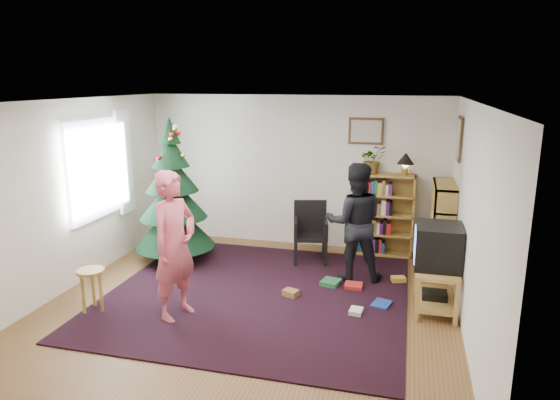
% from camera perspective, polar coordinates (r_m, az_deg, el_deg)
% --- Properties ---
extents(floor, '(5.00, 5.00, 0.00)m').
position_cam_1_polar(floor, '(6.38, -3.45, -11.84)').
color(floor, brown).
rests_on(floor, ground).
extents(ceiling, '(5.00, 5.00, 0.00)m').
position_cam_1_polar(ceiling, '(5.77, -3.80, 11.21)').
color(ceiling, white).
rests_on(ceiling, wall_back).
extents(wall_back, '(5.00, 0.02, 2.50)m').
position_cam_1_polar(wall_back, '(8.31, 1.71, 3.28)').
color(wall_back, silver).
rests_on(wall_back, floor).
extents(wall_front, '(5.00, 0.02, 2.50)m').
position_cam_1_polar(wall_front, '(3.78, -15.56, -10.11)').
color(wall_front, silver).
rests_on(wall_front, floor).
extents(wall_left, '(0.02, 5.00, 2.50)m').
position_cam_1_polar(wall_left, '(7.12, -23.14, 0.42)').
color(wall_left, silver).
rests_on(wall_left, floor).
extents(wall_right, '(0.02, 5.00, 2.50)m').
position_cam_1_polar(wall_right, '(5.72, 20.99, -2.41)').
color(wall_right, silver).
rests_on(wall_right, floor).
extents(rug, '(3.80, 3.60, 0.02)m').
position_cam_1_polar(rug, '(6.63, -2.64, -10.69)').
color(rug, black).
rests_on(rug, floor).
extents(window_pane, '(0.04, 1.20, 1.40)m').
position_cam_1_polar(window_pane, '(7.53, -20.39, 3.28)').
color(window_pane, silver).
rests_on(window_pane, wall_left).
extents(curtain, '(0.06, 0.35, 1.60)m').
position_cam_1_polar(curtain, '(8.08, -17.36, 4.17)').
color(curtain, white).
rests_on(curtain, wall_left).
extents(picture_back, '(0.55, 0.03, 0.42)m').
position_cam_1_polar(picture_back, '(8.01, 9.82, 7.76)').
color(picture_back, '#4C3319').
rests_on(picture_back, wall_back).
extents(picture_right, '(0.03, 0.50, 0.60)m').
position_cam_1_polar(picture_right, '(7.30, 19.81, 6.61)').
color(picture_right, '#4C3319').
rests_on(picture_right, wall_right).
extents(christmas_tree, '(1.22, 1.22, 2.21)m').
position_cam_1_polar(christmas_tree, '(7.73, -12.11, -0.29)').
color(christmas_tree, '#3F2816').
rests_on(christmas_tree, rug).
extents(bookshelf_back, '(0.95, 0.30, 1.30)m').
position_cam_1_polar(bookshelf_back, '(8.09, 11.69, -1.53)').
color(bookshelf_back, olive).
rests_on(bookshelf_back, floor).
extents(bookshelf_right, '(0.30, 0.95, 1.30)m').
position_cam_1_polar(bookshelf_right, '(7.62, 17.97, -2.87)').
color(bookshelf_right, olive).
rests_on(bookshelf_right, floor).
extents(tv_stand, '(0.49, 0.89, 0.55)m').
position_cam_1_polar(tv_stand, '(6.43, 17.33, -9.10)').
color(tv_stand, olive).
rests_on(tv_stand, floor).
extents(crt_tv, '(0.54, 0.59, 0.51)m').
position_cam_1_polar(crt_tv, '(6.27, 17.62, -5.02)').
color(crt_tv, black).
rests_on(crt_tv, tv_stand).
extents(armchair, '(0.61, 0.61, 0.92)m').
position_cam_1_polar(armchair, '(7.70, 3.64, -3.35)').
color(armchair, black).
rests_on(armchair, rug).
extents(stool, '(0.32, 0.32, 0.54)m').
position_cam_1_polar(stool, '(6.44, -20.77, -8.47)').
color(stool, olive).
rests_on(stool, floor).
extents(person_standing, '(0.60, 0.74, 1.76)m').
position_cam_1_polar(person_standing, '(5.88, -11.96, -5.13)').
color(person_standing, '#C34E5A').
rests_on(person_standing, rug).
extents(person_by_chair, '(0.92, 0.78, 1.66)m').
position_cam_1_polar(person_by_chair, '(6.92, 8.53, -2.55)').
color(person_by_chair, black).
rests_on(person_by_chair, rug).
extents(potted_plant, '(0.51, 0.48, 0.45)m').
position_cam_1_polar(potted_plant, '(7.93, 10.54, 4.57)').
color(potted_plant, gray).
rests_on(potted_plant, bookshelf_back).
extents(table_lamp, '(0.26, 0.26, 0.35)m').
position_cam_1_polar(table_lamp, '(7.91, 14.16, 4.45)').
color(table_lamp, '#A57F33').
rests_on(table_lamp, bookshelf_back).
extents(floor_clutter, '(1.53, 1.32, 0.08)m').
position_cam_1_polar(floor_clutter, '(6.67, 8.23, -10.40)').
color(floor_clutter, '#A51E19').
rests_on(floor_clutter, rug).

